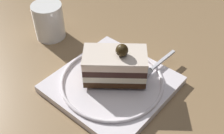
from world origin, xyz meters
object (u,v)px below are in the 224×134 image
object	(u,v)px
dessert_plate	(112,83)
drink_glass_near	(49,23)
cake_slice	(113,66)
fork	(155,66)

from	to	relation	value
dessert_plate	drink_glass_near	bearing A→B (deg)	-4.89
cake_slice	fork	distance (m)	0.09
dessert_plate	drink_glass_near	distance (m)	0.21
fork	drink_glass_near	bearing A→B (deg)	14.11
fork	cake_slice	bearing A→B (deg)	64.43
fork	dessert_plate	bearing A→B (deg)	66.18
dessert_plate	fork	bearing A→B (deg)	-113.82
dessert_plate	cake_slice	xyz separation A→B (m)	(0.00, -0.00, 0.04)
fork	drink_glass_near	xyz separation A→B (m)	(0.24, 0.06, 0.01)
drink_glass_near	cake_slice	bearing A→B (deg)	176.25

